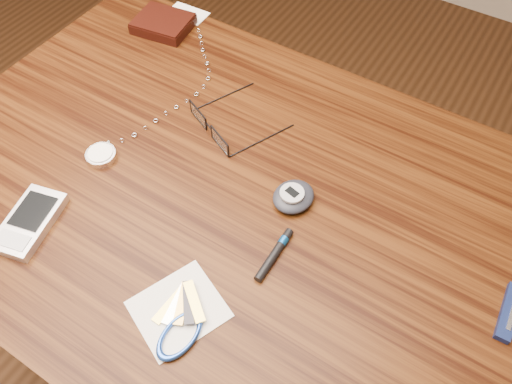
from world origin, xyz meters
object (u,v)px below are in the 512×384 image
Objects in this scene: wallet_and_card at (164,23)px; pocket_watch at (108,149)px; desk at (226,225)px; pocket_knife at (509,312)px; eyeglasses at (213,127)px; pedometer at (293,196)px; notepad_keys at (180,321)px; pda_phone at (29,222)px.

wallet_and_card reaches higher than pocket_watch.
pocket_watch is (-0.20, -0.04, 0.11)m from desk.
pocket_knife is at bearing -17.61° from wallet_and_card.
eyeglasses is 0.19m from pedometer.
wallet_and_card is 0.62m from notepad_keys.
wallet_and_card is at bearing 151.61° from pedometer.
notepad_keys is (0.07, -0.21, 0.11)m from desk.
eyeglasses reaches higher than pocket_watch.
wallet_and_card is at bearing 112.44° from pocket_watch.
wallet_and_card reaches higher than notepad_keys.
pda_phone is 0.39m from pedometer.
eyeglasses is 1.35× the size of pda_phone.
desk is 5.87× the size of eyeglasses.
pda_phone is 0.67m from pocket_knife.
notepad_keys is at bearing -49.86° from wallet_and_card.
pda_phone is 1.62× the size of pedometer.
eyeglasses is at bearing 117.58° from notepad_keys.
pedometer is at bearing 83.30° from notepad_keys.
wallet_and_card reaches higher than pocket_knife.
desk is 0.31m from pda_phone.
pocket_knife is (0.43, 0.03, 0.11)m from desk.
pda_phone reaches higher than notepad_keys.
pda_phone is (-0.20, -0.20, 0.11)m from desk.
eyeglasses is at bearing 131.78° from desk.
pda_phone is at bearing -75.05° from wallet_and_card.
pocket_knife is (0.76, -0.24, -0.01)m from wallet_and_card.
pedometer is at bearing 13.88° from pocket_watch.
wallet_and_card is 0.33m from pocket_watch.
desk is at bearing -48.22° from eyeglasses.
eyeglasses is 0.45× the size of pocket_watch.
pedometer is (0.18, -0.05, -0.00)m from eyeglasses.
pda_phone is 0.90× the size of notepad_keys.
pedometer is at bearing 178.68° from pocket_knife.
eyeglasses reaches higher than pda_phone.
pocket_knife is (0.35, 0.24, 0.00)m from notepad_keys.
pedometer reaches higher than wallet_and_card.
pocket_knife is (0.33, -0.01, -0.01)m from pedometer.
pocket_watch is at bearing 148.42° from notepad_keys.
eyeglasses is at bearing 163.93° from pedometer.
pedometer is at bearing -28.39° from wallet_and_card.
pocket_watch is 2.68× the size of notepad_keys.
eyeglasses is at bearing 67.77° from pda_phone.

